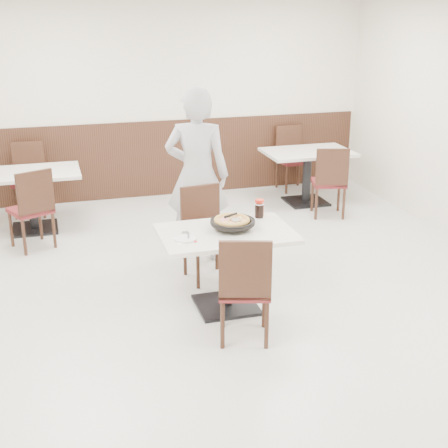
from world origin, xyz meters
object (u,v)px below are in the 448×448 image
object	(u,v)px
chair_far	(208,235)
diner_person	(197,175)
main_table	(226,270)
pizza	(232,222)
bg_chair_left_far	(29,180)
bg_table_left	(32,201)
side_plate	(185,239)
bg_chair_right_near	(329,181)
bg_table_right	(307,177)
red_cup	(259,208)
bg_chair_left_near	(30,208)
chair_near	(244,286)
pizza_pan	(233,225)
cola_glass	(259,211)
bg_chair_right_far	(293,159)

from	to	relation	value
chair_far	diner_person	bearing A→B (deg)	-102.38
main_table	pizza	distance (m)	0.45
diner_person	bg_chair_left_far	bearing A→B (deg)	-27.70
bg_table_left	side_plate	bearing A→B (deg)	-64.73
chair_far	bg_chair_right_near	world-z (taller)	same
bg_table_left	bg_table_right	bearing A→B (deg)	1.53
red_cup	bg_table_right	distance (m)	2.94
bg_chair_left_near	bg_chair_left_far	size ratio (longest dim) A/B	1.00
side_plate	chair_far	bearing A→B (deg)	62.48
bg_chair_left_near	bg_chair_right_near	bearing A→B (deg)	-22.60
bg_chair_left_far	red_cup	bearing A→B (deg)	132.28
bg_table_right	chair_far	bearing A→B (deg)	-133.24
side_plate	bg_chair_left_near	xyz separation A→B (m)	(-1.33, 2.17, -0.28)
side_plate	red_cup	distance (m)	0.95
chair_near	chair_far	world-z (taller)	same
chair_far	bg_table_right	size ratio (longest dim) A/B	0.79
chair_near	bg_chair_left_far	bearing A→B (deg)	130.31
pizza	bg_chair_right_near	size ratio (longest dim) A/B	0.31
red_cup	bg_table_left	distance (m)	3.21
pizza_pan	bg_chair_left_far	bearing A→B (deg)	119.13
bg_chair_right_near	diner_person	bearing A→B (deg)	-139.58
pizza_pan	red_cup	bearing A→B (deg)	40.01
chair_near	bg_chair_left_far	xyz separation A→B (m)	(-1.74, 3.90, 0.00)
chair_near	pizza	world-z (taller)	chair_near
chair_far	pizza_pan	bearing A→B (deg)	88.87
cola_glass	bg_chair_right_near	bearing A→B (deg)	49.29
pizza	bg_chair_left_near	bearing A→B (deg)	132.09
bg_table_right	bg_chair_right_near	world-z (taller)	bg_chair_right_near
chair_near	pizza_pan	size ratio (longest dim) A/B	2.64
bg_chair_left_near	bg_chair_left_far	xyz separation A→B (m)	(-0.02, 1.25, 0.00)
bg_chair_left_near	diner_person	bearing A→B (deg)	-49.14
pizza	side_plate	world-z (taller)	pizza
side_plate	bg_table_left	world-z (taller)	side_plate
red_cup	bg_chair_right_near	xyz separation A→B (m)	(1.61, 1.85, -0.35)
chair_near	bg_table_right	xyz separation A→B (m)	(2.01, 3.38, -0.10)
chair_near	bg_chair_right_near	distance (m)	3.46
chair_far	side_plate	xyz separation A→B (m)	(-0.40, -0.76, 0.28)
side_plate	bg_chair_right_far	distance (m)	4.32
chair_far	bg_table_right	xyz separation A→B (m)	(2.00, 2.13, -0.10)
chair_far	bg_chair_left_far	size ratio (longest dim) A/B	1.00
chair_near	red_cup	world-z (taller)	chair_near
bg_table_right	pizza_pan	bearing A→B (deg)	-125.00
chair_far	bg_table_right	distance (m)	2.92
pizza	diner_person	distance (m)	1.19
pizza_pan	cola_glass	world-z (taller)	cola_glass
bg_table_right	main_table	bearing A→B (deg)	-125.61
cola_glass	bg_chair_left_far	distance (m)	3.74
pizza	red_cup	xyz separation A→B (m)	(0.36, 0.27, 0.02)
side_plate	bg_table_left	xyz separation A→B (m)	(-1.32, 2.79, -0.38)
cola_glass	bg_chair_left_far	size ratio (longest dim) A/B	0.14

